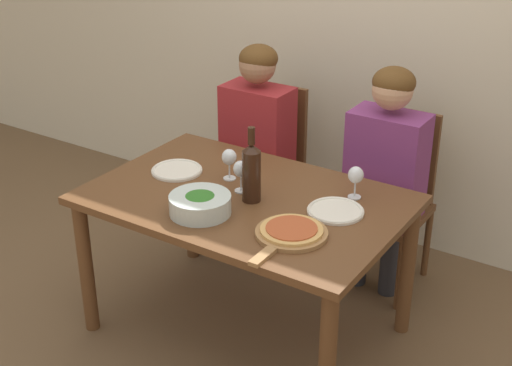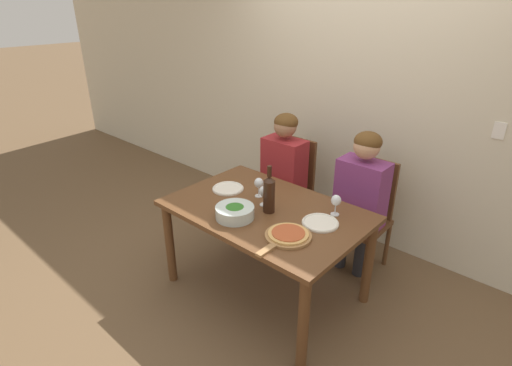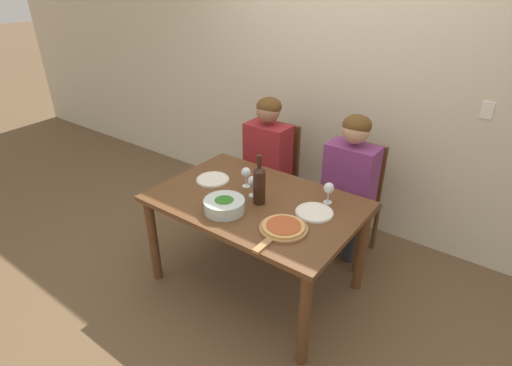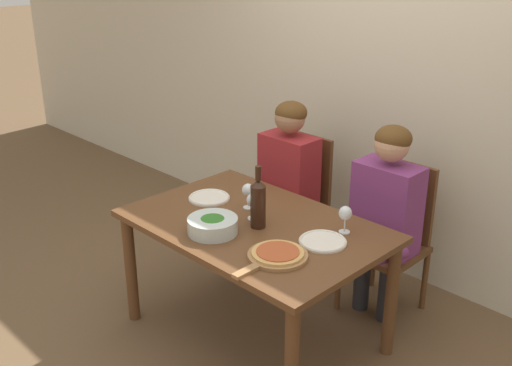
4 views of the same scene
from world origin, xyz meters
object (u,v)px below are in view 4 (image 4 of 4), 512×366
(pizza_on_board, at_px, (277,255))
(wine_glass_centre, at_px, (253,201))
(dinner_plate_right, at_px, (323,241))
(wine_glass_right, at_px, (345,214))
(wine_bottle, at_px, (258,203))
(chair_left, at_px, (298,199))
(person_man, at_px, (385,206))
(broccoli_bowl, at_px, (213,225))
(dinner_plate_left, at_px, (209,197))
(chair_right, at_px, (393,235))
(person_woman, at_px, (287,172))
(wine_glass_left, at_px, (248,191))

(pizza_on_board, relative_size, wine_glass_centre, 2.89)
(dinner_plate_right, distance_m, wine_glass_right, 0.20)
(wine_bottle, relative_size, wine_glass_centre, 2.30)
(chair_left, height_order, person_man, person_man)
(chair_left, distance_m, broccoli_bowl, 1.15)
(person_man, relative_size, dinner_plate_left, 4.89)
(chair_right, xyz_separation_m, wine_bottle, (-0.32, -0.85, 0.38))
(chair_right, bearing_deg, wine_bottle, -110.78)
(person_woman, xyz_separation_m, person_man, (0.77, 0.00, 0.00))
(broccoli_bowl, relative_size, dinner_plate_left, 1.09)
(person_man, distance_m, wine_glass_centre, 0.80)
(chair_left, xyz_separation_m, person_man, (0.77, -0.11, 0.23))
(wine_glass_right, xyz_separation_m, wine_glass_centre, (-0.46, -0.22, 0.00))
(chair_left, relative_size, chair_right, 1.00)
(person_woman, relative_size, wine_glass_centre, 7.96)
(person_man, bearing_deg, wine_bottle, -113.70)
(wine_glass_right, bearing_deg, dinner_plate_left, -165.80)
(person_woman, height_order, wine_glass_right, person_woman)
(chair_right, height_order, wine_glass_left, chair_right)
(wine_bottle, xyz_separation_m, wine_glass_left, (-0.21, 0.13, -0.04))
(chair_right, xyz_separation_m, person_man, (0.00, -0.11, 0.23))
(wine_glass_left, distance_m, wine_glass_right, 0.60)
(wine_bottle, bearing_deg, dinner_plate_right, 15.22)
(person_woman, relative_size, wine_glass_right, 7.96)
(broccoli_bowl, bearing_deg, wine_glass_left, 104.68)
(pizza_on_board, height_order, wine_glass_centre, wine_glass_centre)
(wine_glass_centre, bearing_deg, dinner_plate_left, 178.57)
(dinner_plate_right, xyz_separation_m, wine_glass_right, (0.01, 0.17, 0.10))
(person_man, distance_m, dinner_plate_right, 0.63)
(person_man, xyz_separation_m, dinner_plate_left, (-0.79, -0.67, 0.02))
(chair_right, relative_size, pizza_on_board, 2.13)
(dinner_plate_right, bearing_deg, wine_glass_centre, -173.67)
(chair_left, xyz_separation_m, dinner_plate_right, (0.82, -0.75, 0.25))
(dinner_plate_right, bearing_deg, dinner_plate_left, -177.19)
(pizza_on_board, height_order, wine_glass_left, wine_glass_left)
(person_woman, distance_m, wine_glass_left, 0.66)
(wine_glass_left, bearing_deg, pizza_on_board, -31.12)
(person_woman, distance_m, broccoli_bowl, 1.01)
(chair_left, height_order, dinner_plate_right, chair_left)
(person_woman, bearing_deg, chair_left, 90.00)
(dinner_plate_left, xyz_separation_m, wine_glass_left, (0.26, 0.07, 0.10))
(person_woman, relative_size, broccoli_bowl, 4.50)
(chair_left, distance_m, chair_right, 0.77)
(person_man, height_order, wine_glass_right, person_man)
(pizza_on_board, xyz_separation_m, wine_glass_right, (0.07, 0.45, 0.09))
(person_woman, bearing_deg, dinner_plate_left, -91.58)
(dinner_plate_left, height_order, pizza_on_board, pizza_on_board)
(wine_glass_centre, bearing_deg, chair_left, 114.41)
(chair_left, relative_size, person_man, 0.77)
(chair_right, bearing_deg, broccoli_bowl, -112.40)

